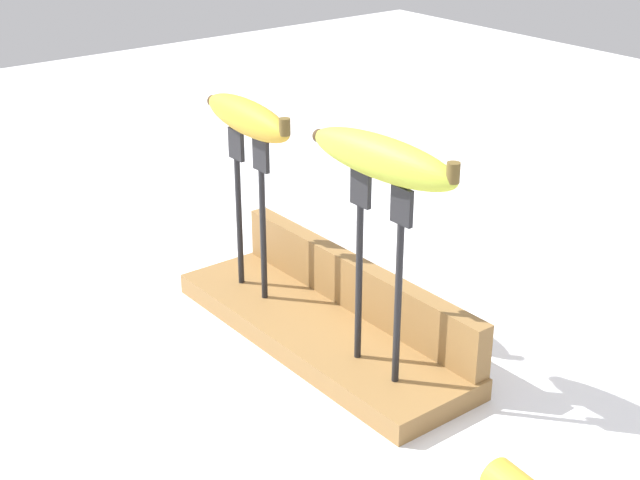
{
  "coord_description": "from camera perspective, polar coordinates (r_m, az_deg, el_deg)",
  "views": [
    {
      "loc": [
        0.7,
        -0.55,
        0.52
      ],
      "look_at": [
        0.0,
        0.0,
        0.12
      ],
      "focal_mm": 51.23,
      "sensor_mm": 36.0,
      "label": 1
    }
  ],
  "objects": [
    {
      "name": "ground_plane",
      "position": [
        1.03,
        0.0,
        -6.3
      ],
      "size": [
        3.0,
        3.0,
        0.0
      ],
      "primitive_type": "plane",
      "color": "silver"
    },
    {
      "name": "wooden_board",
      "position": [
        1.03,
        0.0,
        -5.71
      ],
      "size": [
        0.4,
        0.13,
        0.02
      ],
      "primitive_type": "cube",
      "color": "olive",
      "rests_on": "ground"
    },
    {
      "name": "board_backstop",
      "position": [
        1.04,
        2.28,
        -2.8
      ],
      "size": [
        0.39,
        0.02,
        0.06
      ],
      "primitive_type": "cube",
      "color": "olive",
      "rests_on": "wooden_board"
    },
    {
      "name": "fork_stand_left",
      "position": [
        1.05,
        -4.39,
        2.52
      ],
      "size": [
        0.08,
        0.01,
        0.19
      ],
      "color": "black",
      "rests_on": "wooden_board"
    },
    {
      "name": "fork_stand_right",
      "position": [
        0.88,
        3.7,
        -1.27
      ],
      "size": [
        0.08,
        0.01,
        0.21
      ],
      "color": "black",
      "rests_on": "wooden_board"
    },
    {
      "name": "banana_raised_left",
      "position": [
        1.01,
        -4.57,
        7.66
      ],
      "size": [
        0.17,
        0.05,
        0.04
      ],
      "color": "gold",
      "rests_on": "fork_stand_left"
    },
    {
      "name": "banana_raised_right",
      "position": [
        0.84,
        3.89,
        5.15
      ],
      "size": [
        0.19,
        0.05,
        0.04
      ],
      "color": "#B2C138",
      "rests_on": "fork_stand_right"
    }
  ]
}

